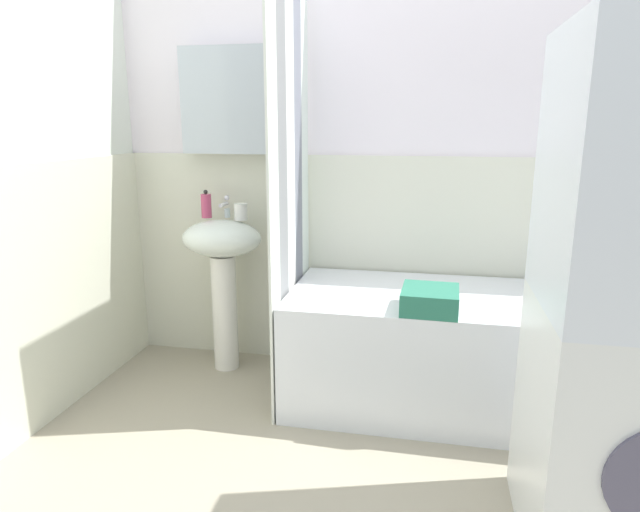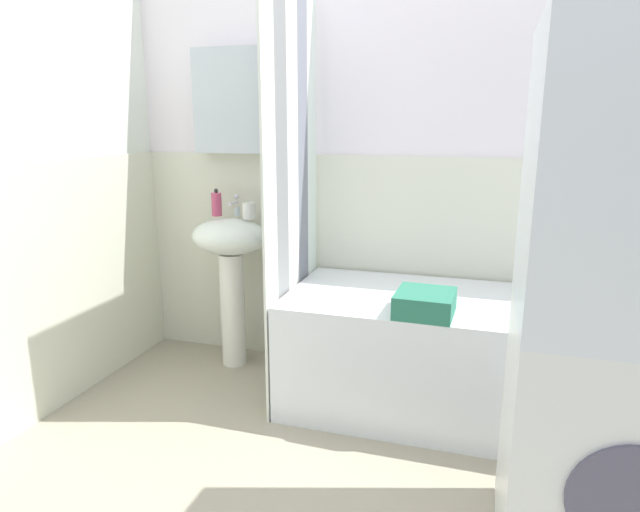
% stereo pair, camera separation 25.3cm
% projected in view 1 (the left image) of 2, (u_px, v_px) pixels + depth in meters
% --- Properties ---
extents(ground_plane, '(4.80, 5.60, 0.04)m').
position_uv_depth(ground_plane, '(367.00, 511.00, 2.03)').
color(ground_plane, '#A59B85').
extents(wall_back_tiled, '(3.60, 0.18, 2.40)m').
position_uv_depth(wall_back_tiled, '(388.00, 167.00, 2.98)').
color(wall_back_tiled, white).
rests_on(wall_back_tiled, ground_plane).
extents(wall_left_tiled, '(0.07, 1.81, 2.40)m').
position_uv_depth(wall_left_tiled, '(22.00, 183.00, 2.40)').
color(wall_left_tiled, white).
rests_on(wall_left_tiled, ground_plane).
extents(sink, '(0.44, 0.34, 0.86)m').
position_uv_depth(sink, '(223.00, 261.00, 3.04)').
color(sink, white).
rests_on(sink, ground_plane).
extents(faucet, '(0.03, 0.12, 0.12)m').
position_uv_depth(faucet, '(226.00, 207.00, 3.05)').
color(faucet, silver).
rests_on(faucet, sink).
extents(soap_dispenser, '(0.06, 0.06, 0.16)m').
position_uv_depth(soap_dispenser, '(206.00, 205.00, 3.06)').
color(soap_dispenser, '#BF4369').
rests_on(soap_dispenser, sink).
extents(toothbrush_cup, '(0.07, 0.07, 0.09)m').
position_uv_depth(toothbrush_cup, '(241.00, 212.00, 2.99)').
color(toothbrush_cup, silver).
rests_on(toothbrush_cup, sink).
extents(bathtub, '(1.52, 0.75, 0.57)m').
position_uv_depth(bathtub, '(445.00, 350.00, 2.71)').
color(bathtub, white).
rests_on(bathtub, ground_plane).
extents(shower_curtain, '(0.01, 0.75, 2.00)m').
position_uv_depth(shower_curtain, '(290.00, 201.00, 2.70)').
color(shower_curtain, white).
rests_on(shower_curtain, ground_plane).
extents(body_wash_bottle, '(0.04, 0.04, 0.21)m').
position_uv_depth(body_wash_bottle, '(582.00, 266.00, 2.79)').
color(body_wash_bottle, '#C24469').
rests_on(body_wash_bottle, bathtub).
extents(shampoo_bottle, '(0.05, 0.05, 0.19)m').
position_uv_depth(shampoo_bottle, '(562.00, 269.00, 2.78)').
color(shampoo_bottle, '#35589C').
rests_on(shampoo_bottle, bathtub).
extents(towel_folded, '(0.25, 0.27, 0.10)m').
position_uv_depth(towel_folded, '(430.00, 300.00, 2.42)').
color(towel_folded, '#2C735B').
rests_on(towel_folded, bathtub).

